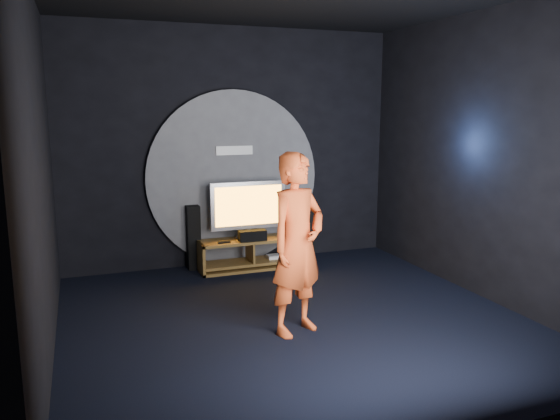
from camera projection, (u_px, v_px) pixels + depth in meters
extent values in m
plane|color=black|center=(294.00, 319.00, 6.13)|extent=(5.00, 5.00, 0.00)
cube|color=black|center=(232.00, 148.00, 8.11)|extent=(5.00, 0.04, 3.50)
cube|color=black|center=(439.00, 201.00, 3.50)|extent=(5.00, 0.04, 3.50)
cube|color=black|center=(39.00, 174.00, 4.95)|extent=(0.04, 5.00, 3.50)
cube|color=black|center=(485.00, 157.00, 6.65)|extent=(0.04, 5.00, 3.50)
cylinder|color=#515156|center=(234.00, 178.00, 8.14)|extent=(2.60, 0.08, 2.60)
cube|color=white|center=(234.00, 150.00, 8.01)|extent=(0.55, 0.03, 0.13)
cube|color=olive|center=(250.00, 240.00, 7.98)|extent=(1.51, 0.45, 0.04)
cube|color=olive|center=(250.00, 262.00, 8.04)|extent=(1.46, 0.42, 0.04)
cube|color=olive|center=(201.00, 258.00, 7.77)|extent=(0.04, 0.45, 0.45)
cube|color=olive|center=(296.00, 249.00, 8.27)|extent=(0.04, 0.45, 0.45)
cube|color=olive|center=(250.00, 251.00, 8.01)|extent=(0.03, 0.40, 0.29)
cube|color=olive|center=(250.00, 267.00, 8.06)|extent=(1.51, 0.45, 0.04)
cube|color=white|center=(274.00, 256.00, 8.16)|extent=(0.22, 0.16, 0.05)
cube|color=#B6B6BD|center=(249.00, 236.00, 8.04)|extent=(0.36, 0.22, 0.04)
cylinder|color=#B6B6BD|center=(249.00, 232.00, 8.02)|extent=(0.07, 0.07, 0.10)
cube|color=#B6B6BD|center=(248.00, 205.00, 7.95)|extent=(1.12, 0.06, 0.70)
cube|color=orange|center=(249.00, 206.00, 7.92)|extent=(1.00, 0.01, 0.57)
cube|color=black|center=(252.00, 236.00, 7.85)|extent=(0.40, 0.15, 0.15)
cube|color=black|center=(224.00, 242.00, 7.72)|extent=(0.18, 0.05, 0.02)
cube|color=black|center=(193.00, 237.00, 7.97)|extent=(0.19, 0.21, 0.94)
cube|color=black|center=(304.00, 232.00, 8.34)|extent=(0.19, 0.21, 0.94)
cube|color=black|center=(302.00, 251.00, 8.38)|extent=(0.31, 0.31, 0.34)
imported|color=#D0481C|center=(297.00, 244.00, 5.63)|extent=(0.82, 0.69, 1.90)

